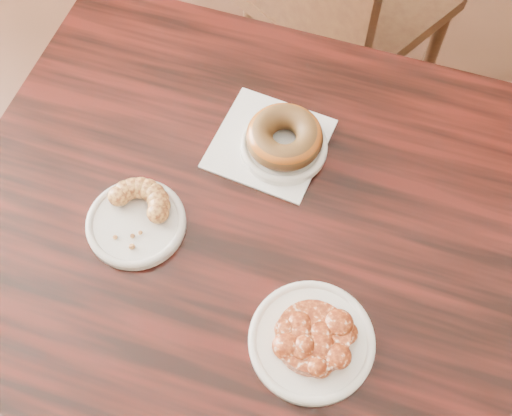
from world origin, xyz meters
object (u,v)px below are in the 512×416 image
at_px(cafe_table, 241,330).
at_px(glazed_donut, 284,137).
at_px(apple_fritter, 313,336).
at_px(cruller_fragment, 134,217).
at_px(chair_far, 349,0).

height_order(cafe_table, glazed_donut, glazed_donut).
distance_m(apple_fritter, cruller_fragment, 0.32).
distance_m(chair_far, cruller_fragment, 0.95).
height_order(cafe_table, apple_fritter, apple_fritter).
height_order(chair_far, apple_fritter, chair_far).
distance_m(glazed_donut, apple_fritter, 0.32).
xyz_separation_m(cafe_table, chair_far, (-0.12, 0.87, 0.08)).
bearing_deg(chair_far, cruller_fragment, 109.30).
relative_size(glazed_donut, apple_fritter, 0.89).
bearing_deg(glazed_donut, cruller_fragment, -123.42).
bearing_deg(cruller_fragment, chair_far, 87.54).
bearing_deg(glazed_donut, chair_far, 99.11).
bearing_deg(apple_fritter, cruller_fragment, 170.17).
height_order(chair_far, cruller_fragment, chair_far).
bearing_deg(cafe_table, glazed_donut, 86.42).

